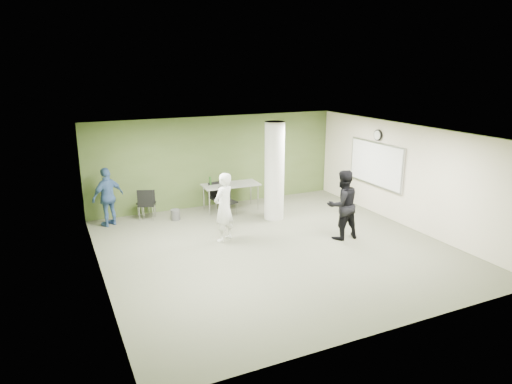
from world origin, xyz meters
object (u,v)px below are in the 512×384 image
woman_white (224,207)px  man_black (342,205)px  folding_table (230,186)px  chair_back_left (147,202)px  man_blue (108,197)px

woman_white → man_black: man_black is taller
folding_table → chair_back_left: 2.51m
chair_back_left → man_black: bearing=121.7°
folding_table → chair_back_left: folding_table is taller
man_black → man_blue: size_ratio=1.09×
man_blue → woman_white: bearing=108.6°
woman_white → chair_back_left: bearing=-93.1°
chair_back_left → man_black: size_ratio=0.47×
folding_table → woman_white: bearing=-112.7°
man_black → man_blue: bearing=-32.8°
folding_table → man_black: (1.68, -3.41, 0.13)m
folding_table → woman_white: (-1.09, -2.30, 0.11)m
chair_back_left → man_blue: size_ratio=0.51×
folding_table → man_blue: bearing=-179.0°
man_black → man_blue: (-5.24, 3.51, -0.08)m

